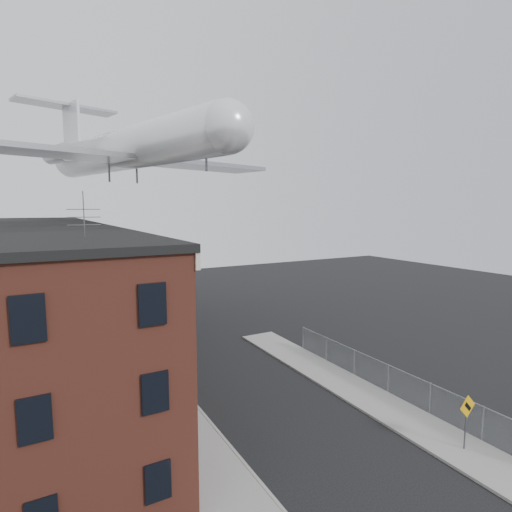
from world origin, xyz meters
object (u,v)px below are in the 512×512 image
at_px(utility_pole, 133,301).
at_px(car_near, 163,352).
at_px(street_tree, 115,292).
at_px(airplane, 125,149).
at_px(car_far, 134,300).
at_px(warning_sign, 467,414).
at_px(car_mid, 169,331).

relative_size(utility_pole, car_near, 2.73).
distance_m(utility_pole, street_tree, 10.00).
bearing_deg(airplane, car_near, -84.72).
distance_m(utility_pole, car_far, 18.72).
bearing_deg(street_tree, car_near, -80.88).
bearing_deg(warning_sign, car_mid, 107.81).
xyz_separation_m(utility_pole, car_near, (2.00, -0.50, -4.11)).
bearing_deg(car_far, utility_pole, -101.30).
height_order(car_near, airplane, airplane).
xyz_separation_m(car_near, car_far, (1.78, 18.38, 0.09)).
distance_m(car_near, car_mid, 4.85).
distance_m(car_mid, car_far, 13.88).
relative_size(car_near, car_mid, 0.83).
height_order(street_tree, car_far, street_tree).
bearing_deg(utility_pole, car_far, 78.08).
bearing_deg(utility_pole, car_mid, 46.50).
bearing_deg(airplane, car_mid, -53.31).
bearing_deg(warning_sign, airplane, 110.59).
bearing_deg(warning_sign, street_tree, 110.58).
xyz_separation_m(street_tree, airplane, (0.94, -2.52, 13.24)).
xyz_separation_m(street_tree, car_mid, (3.47, -5.92, -2.79)).
distance_m(car_near, airplane, 17.97).
distance_m(street_tree, car_far, 9.12).
height_order(car_near, car_far, car_far).
relative_size(car_mid, airplane, 0.13).
height_order(street_tree, car_near, street_tree).
bearing_deg(utility_pole, street_tree, 88.11).
bearing_deg(utility_pole, car_near, -13.92).
bearing_deg(car_far, warning_sign, -78.01).
height_order(street_tree, car_mid, street_tree).
xyz_separation_m(car_far, airplane, (-2.51, -10.49, 16.04)).
height_order(utility_pole, street_tree, utility_pole).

